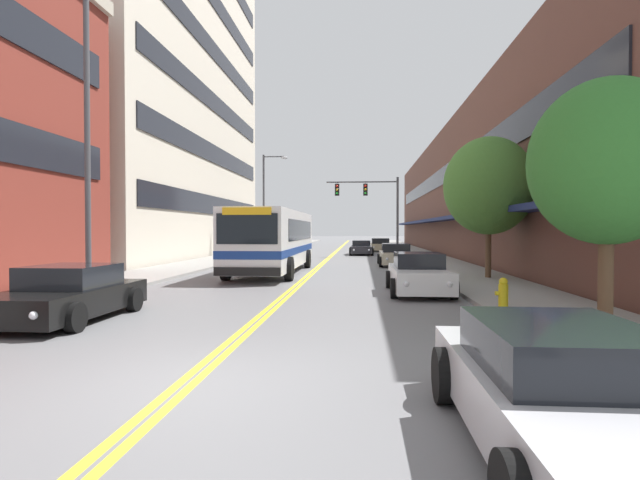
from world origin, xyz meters
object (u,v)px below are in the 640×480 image
object	(u,v)px
car_white_parked_right_far	(419,274)
fire_hydrant	(503,293)
traffic_signal_mast	(373,200)
street_lamp_left_far	(267,197)
street_tree_right_mid	(489,186)
car_champagne_parked_right_mid	(396,255)
car_beige_parked_right_end	(380,245)
car_slate_blue_parked_left_near	(279,248)
car_silver_parked_right_foreground	(566,395)
street_tree_right_near	(607,162)
city_bus	(274,238)
street_lamp_left_near	(97,116)
car_black_parked_left_mid	(68,295)
car_charcoal_moving_lead	(361,248)

from	to	relation	value
car_white_parked_right_far	fire_hydrant	world-z (taller)	car_white_parked_right_far
traffic_signal_mast	street_lamp_left_far	xyz separation A→B (m)	(-8.32, 0.08, 0.34)
street_tree_right_mid	fire_hydrant	size ratio (longest dim) A/B	7.55
car_champagne_parked_right_mid	car_beige_parked_right_end	bearing A→B (deg)	90.46
car_slate_blue_parked_left_near	fire_hydrant	xyz separation A→B (m)	(10.27, -27.81, -0.07)
car_silver_parked_right_foreground	street_tree_right_near	size ratio (longest dim) A/B	0.98
car_beige_parked_right_end	traffic_signal_mast	world-z (taller)	traffic_signal_mast
city_bus	street_lamp_left_near	distance (m)	11.71
car_slate_blue_parked_left_near	car_white_parked_right_far	bearing A→B (deg)	-70.21
car_black_parked_left_mid	car_silver_parked_right_foreground	xyz separation A→B (m)	(8.68, -6.32, -0.01)
car_black_parked_left_mid	car_white_parked_right_far	xyz separation A→B (m)	(8.72, 5.68, 0.03)
car_silver_parked_right_foreground	car_charcoal_moving_lead	bearing A→B (deg)	92.81
car_charcoal_moving_lead	car_silver_parked_right_foreground	bearing A→B (deg)	-87.19
car_silver_parked_right_foreground	street_tree_right_mid	distance (m)	17.03
traffic_signal_mast	street_lamp_left_near	bearing A→B (deg)	-108.08
car_black_parked_left_mid	car_beige_parked_right_end	size ratio (longest dim) A/B	0.94
car_silver_parked_right_foreground	car_charcoal_moving_lead	size ratio (longest dim) A/B	0.99
street_lamp_left_near	street_tree_right_near	xyz separation A→B (m)	(11.98, -3.73, -1.93)
car_slate_blue_parked_left_near	street_tree_right_mid	xyz separation A→B (m)	(11.95, -19.58, 3.33)
city_bus	car_champagne_parked_right_mid	world-z (taller)	city_bus
car_slate_blue_parked_left_near	traffic_signal_mast	size ratio (longest dim) A/B	0.78
car_silver_parked_right_foreground	street_lamp_left_far	size ratio (longest dim) A/B	0.59
street_lamp_left_far	street_tree_right_near	world-z (taller)	street_lamp_left_far
car_black_parked_left_mid	street_tree_right_near	distance (m)	11.78
car_beige_parked_right_end	traffic_signal_mast	bearing A→B (deg)	-95.72
city_bus	car_black_parked_left_mid	bearing A→B (deg)	-101.01
car_slate_blue_parked_left_near	fire_hydrant	bearing A→B (deg)	-69.73
street_tree_right_mid	street_lamp_left_near	bearing A→B (deg)	-148.98
street_lamp_left_near	car_charcoal_moving_lead	bearing A→B (deg)	75.39
car_slate_blue_parked_left_near	fire_hydrant	size ratio (longest dim) A/B	6.23
car_white_parked_right_far	street_lamp_left_far	bearing A→B (deg)	112.74
car_silver_parked_right_foreground	traffic_signal_mast	distance (m)	34.41
car_silver_parked_right_foreground	street_lamp_left_near	size ratio (longest dim) A/B	0.52
car_black_parked_left_mid	street_lamp_left_near	size ratio (longest dim) A/B	0.49
car_beige_parked_right_end	street_lamp_left_near	bearing A→B (deg)	-104.76
street_lamp_left_far	street_tree_right_mid	distance (m)	21.94
car_white_parked_right_far	fire_hydrant	bearing A→B (deg)	-66.80
car_black_parked_left_mid	street_lamp_left_far	size ratio (longest dim) A/B	0.55
street_tree_right_mid	fire_hydrant	xyz separation A→B (m)	(-1.68, -8.23, -3.40)
car_slate_blue_parked_left_near	car_beige_parked_right_end	distance (m)	11.78
city_bus	street_tree_right_mid	size ratio (longest dim) A/B	1.99
car_slate_blue_parked_left_near	car_silver_parked_right_foreground	xyz separation A→B (m)	(8.58, -35.94, 0.00)
traffic_signal_mast	street_lamp_left_far	size ratio (longest dim) A/B	0.77
car_champagne_parked_right_mid	car_charcoal_moving_lead	bearing A→B (deg)	99.06
car_beige_parked_right_end	street_tree_right_mid	world-z (taller)	street_tree_right_mid
street_lamp_left_far	street_tree_right_mid	size ratio (longest dim) A/B	1.38
car_charcoal_moving_lead	street_lamp_left_near	world-z (taller)	street_lamp_left_near
traffic_signal_mast	fire_hydrant	distance (m)	26.47
car_beige_parked_right_end	traffic_signal_mast	size ratio (longest dim) A/B	0.76
car_white_parked_right_far	street_tree_right_mid	xyz separation A→B (m)	(3.33, 4.36, 3.29)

